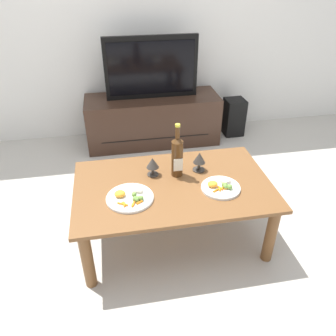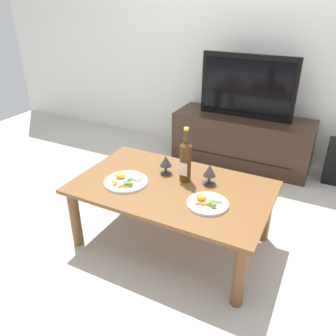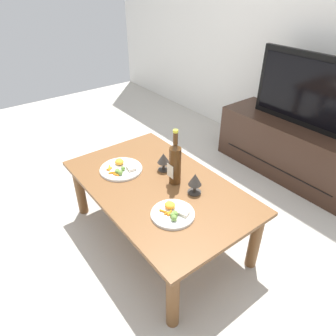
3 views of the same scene
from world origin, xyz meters
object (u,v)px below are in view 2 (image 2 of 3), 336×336
object	(u,v)px
dining_table	(172,195)
wine_bottle	(185,160)
tv_stand	(242,140)
dinner_plate_right	(208,203)
dinner_plate_left	(126,181)
tv_screen	(247,87)
goblet_left	(166,162)
goblet_right	(210,172)

from	to	relation	value
dining_table	wine_bottle	xyz separation A→B (m)	(0.05, 0.10, 0.22)
tv_stand	wine_bottle	bearing A→B (deg)	-90.94
dining_table	dinner_plate_right	world-z (taller)	dinner_plate_right
tv_stand	dinner_plate_left	distance (m)	1.59
tv_stand	tv_screen	size ratio (longest dim) A/B	1.50
goblet_left	goblet_right	bearing A→B (deg)	0.00
tv_stand	goblet_right	xyz separation A→B (m)	(0.14, -1.30, 0.29)
dining_table	dinner_plate_right	bearing A→B (deg)	-19.51
goblet_left	dinner_plate_left	xyz separation A→B (m)	(-0.17, -0.23, -0.07)
tv_screen	goblet_left	bearing A→B (deg)	-97.89
tv_stand	dinner_plate_right	world-z (taller)	dinner_plate_right
tv_stand	goblet_left	size ratio (longest dim) A/B	10.27
goblet_left	goblet_right	distance (m)	0.32
tv_screen	dining_table	bearing A→B (deg)	-92.69
tv_stand	goblet_right	size ratio (longest dim) A/B	9.75
tv_screen	goblet_left	world-z (taller)	tv_screen
tv_stand	dinner_plate_right	xyz separation A→B (m)	(0.22, -1.53, 0.22)
tv_screen	goblet_right	distance (m)	1.33
tv_stand	dining_table	bearing A→B (deg)	-92.69
wine_bottle	goblet_right	distance (m)	0.17
tv_screen	goblet_left	xyz separation A→B (m)	(-0.18, -1.30, -0.25)
wine_bottle	dinner_plate_left	world-z (taller)	wine_bottle
tv_stand	dinner_plate_left	size ratio (longest dim) A/B	4.64
dining_table	tv_screen	distance (m)	1.49
goblet_right	dinner_plate_left	bearing A→B (deg)	-154.56
tv_stand	tv_screen	xyz separation A→B (m)	(-0.00, -0.00, 0.54)
dinner_plate_right	dining_table	bearing A→B (deg)	160.49
wine_bottle	goblet_left	world-z (taller)	wine_bottle
wine_bottle	tv_screen	bearing A→B (deg)	89.06
tv_screen	dinner_plate_left	xyz separation A→B (m)	(-0.35, -1.53, -0.32)
wine_bottle	dinner_plate_right	bearing A→B (deg)	-40.39
dinner_plate_left	dinner_plate_right	bearing A→B (deg)	0.16
goblet_right	goblet_left	bearing A→B (deg)	180.00
tv_screen	goblet_left	distance (m)	1.34
tv_screen	tv_stand	bearing A→B (deg)	90.00
wine_bottle	tv_stand	bearing A→B (deg)	89.06
dinner_plate_left	dinner_plate_right	distance (m)	0.57
tv_screen	wine_bottle	world-z (taller)	tv_screen
tv_stand	goblet_right	distance (m)	1.34
dining_table	dinner_plate_left	distance (m)	0.31
dining_table	goblet_left	xyz separation A→B (m)	(-0.11, 0.13, 0.16)
dining_table	tv_stand	bearing A→B (deg)	87.31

